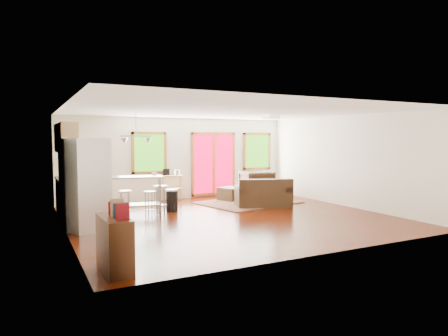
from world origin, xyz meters
name	(u,v)px	position (x,y,z in m)	size (l,w,h in m)	color
floor	(229,218)	(0.00, 0.00, -0.01)	(7.50, 7.00, 0.02)	#340D01
ceiling	(230,111)	(0.00, 0.00, 2.61)	(7.50, 7.00, 0.02)	white
back_wall	(179,158)	(0.00, 3.51, 1.30)	(7.50, 0.02, 2.60)	white
left_wall	(64,170)	(-3.76, 0.00, 1.30)	(0.02, 7.00, 2.60)	white
right_wall	(346,161)	(3.76, 0.00, 1.30)	(0.02, 7.00, 2.60)	white
front_wall	(328,177)	(0.00, -3.51, 1.30)	(7.50, 0.02, 2.60)	white
window_left	(149,153)	(-1.00, 3.46, 1.50)	(1.10, 0.05, 1.30)	#275F0F
french_doors	(214,164)	(1.20, 3.46, 1.10)	(1.60, 0.05, 2.10)	#C40129
window_right	(257,151)	(2.90, 3.46, 1.50)	(1.10, 0.05, 1.30)	#275F0F
rug	(248,202)	(1.54, 1.74, 0.01)	(2.74, 2.11, 0.03)	#4E5D34
loveseat	(263,195)	(1.59, 0.97, 0.32)	(1.73, 1.33, 0.82)	black
coffee_table	(257,190)	(2.00, 1.97, 0.34)	(1.04, 0.67, 0.40)	#341809
armchair	(256,183)	(2.37, 2.62, 0.49)	(0.94, 0.88, 0.97)	black
ottoman	(230,194)	(1.28, 2.39, 0.21)	(0.62, 0.62, 0.42)	black
vase	(254,186)	(1.76, 1.78, 0.51)	(0.22, 0.22, 0.30)	silver
book	(261,185)	(1.95, 1.68, 0.53)	(0.20, 0.02, 0.26)	maroon
cabinets	(70,180)	(-3.49, 1.70, 0.93)	(0.64, 2.24, 2.30)	tan
refrigerator	(86,185)	(-3.34, 0.07, 0.97)	(1.01, 1.00, 1.94)	#B7BABC
island	(131,188)	(-2.07, 1.41, 0.68)	(1.65, 0.95, 0.98)	#B7BABC
cup	(154,173)	(-1.40, 1.61, 1.02)	(0.13, 0.10, 0.13)	white
bar_stool_a	(125,198)	(-2.34, 0.96, 0.51)	(0.42, 0.42, 0.69)	#B7BABC
bar_stool_b	(150,198)	(-1.75, 0.83, 0.49)	(0.35, 0.35, 0.66)	#B7BABC
bar_stool_c	(161,193)	(-1.36, 1.25, 0.54)	(0.45, 0.45, 0.73)	#B7BABC
trash_can	(172,200)	(-0.98, 1.44, 0.30)	(0.37, 0.37, 0.59)	black
kitchen_cart	(171,179)	(-0.33, 3.36, 0.68)	(0.76, 0.63, 0.99)	tan
bookshelf	(115,243)	(-3.35, -2.82, 0.42)	(0.38, 0.91, 1.06)	#341809
ceiling_flush	(271,117)	(1.60, 0.60, 2.53)	(0.35, 0.35, 0.12)	white
pendant_light	(136,140)	(-1.90, 1.50, 1.90)	(0.80, 0.18, 0.79)	gray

